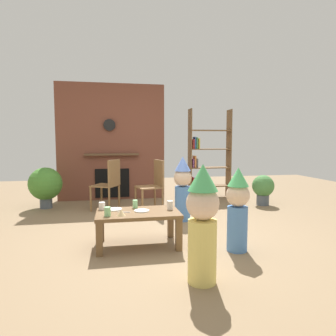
{
  "coord_description": "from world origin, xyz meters",
  "views": [
    {
      "loc": [
        -0.62,
        -3.7,
        1.22
      ],
      "look_at": [
        0.15,
        0.4,
        0.84
      ],
      "focal_mm": 31.57,
      "sensor_mm": 36.0,
      "label": 1
    }
  ],
  "objects_px": {
    "child_with_cone_hat": "(202,221)",
    "dining_chair_middle": "(154,183)",
    "paper_cup_far_left": "(102,206)",
    "bookshelf": "(206,157)",
    "dining_chair_left": "(110,182)",
    "paper_plate_front": "(114,209)",
    "child_in_pink": "(238,207)",
    "paper_plate_rear": "(142,211)",
    "child_by_the_chairs": "(183,187)",
    "paper_cup_near_left": "(108,212)",
    "birthday_cake_slice": "(121,213)",
    "potted_plant_tall": "(263,188)",
    "paper_cup_near_right": "(135,204)",
    "coffee_table": "(138,217)",
    "potted_plant_short": "(45,184)",
    "paper_cup_center": "(170,205)"
  },
  "relations": [
    {
      "from": "child_with_cone_hat",
      "to": "dining_chair_middle",
      "type": "distance_m",
      "value": 2.61
    },
    {
      "from": "paper_cup_far_left",
      "to": "child_with_cone_hat",
      "type": "relative_size",
      "value": 0.09
    },
    {
      "from": "bookshelf",
      "to": "paper_cup_far_left",
      "type": "xyz_separation_m",
      "value": [
        -2.12,
        -2.55,
        -0.42
      ]
    },
    {
      "from": "bookshelf",
      "to": "dining_chair_left",
      "type": "height_order",
      "value": "bookshelf"
    },
    {
      "from": "paper_plate_front",
      "to": "child_in_pink",
      "type": "height_order",
      "value": "child_in_pink"
    },
    {
      "from": "paper_cup_far_left",
      "to": "paper_plate_rear",
      "type": "height_order",
      "value": "paper_cup_far_left"
    },
    {
      "from": "child_with_cone_hat",
      "to": "child_by_the_chairs",
      "type": "relative_size",
      "value": 1.04
    },
    {
      "from": "paper_cup_near_left",
      "to": "birthday_cake_slice",
      "type": "bearing_deg",
      "value": -7.12
    },
    {
      "from": "dining_chair_middle",
      "to": "potted_plant_tall",
      "type": "height_order",
      "value": "dining_chair_middle"
    },
    {
      "from": "birthday_cake_slice",
      "to": "dining_chair_left",
      "type": "xyz_separation_m",
      "value": [
        -0.14,
        2.03,
        0.07
      ]
    },
    {
      "from": "paper_cup_near_left",
      "to": "paper_cup_far_left",
      "type": "xyz_separation_m",
      "value": [
        -0.07,
        0.33,
        -0.01
      ]
    },
    {
      "from": "paper_cup_far_left",
      "to": "paper_cup_near_right",
      "type": "bearing_deg",
      "value": 1.42
    },
    {
      "from": "paper_plate_front",
      "to": "dining_chair_middle",
      "type": "bearing_deg",
      "value": 65.15
    },
    {
      "from": "paper_cup_near_left",
      "to": "paper_plate_rear",
      "type": "xyz_separation_m",
      "value": [
        0.39,
        0.16,
        -0.04
      ]
    },
    {
      "from": "bookshelf",
      "to": "child_by_the_chairs",
      "type": "height_order",
      "value": "bookshelf"
    },
    {
      "from": "coffee_table",
      "to": "paper_cup_near_left",
      "type": "xyz_separation_m",
      "value": [
        -0.34,
        -0.15,
        0.12
      ]
    },
    {
      "from": "birthday_cake_slice",
      "to": "dining_chair_middle",
      "type": "relative_size",
      "value": 0.11
    },
    {
      "from": "coffee_table",
      "to": "dining_chair_left",
      "type": "relative_size",
      "value": 1.06
    },
    {
      "from": "dining_chair_middle",
      "to": "potted_plant_tall",
      "type": "distance_m",
      "value": 2.14
    },
    {
      "from": "birthday_cake_slice",
      "to": "child_by_the_chairs",
      "type": "height_order",
      "value": "child_by_the_chairs"
    },
    {
      "from": "paper_plate_rear",
      "to": "birthday_cake_slice",
      "type": "bearing_deg",
      "value": -144.18
    },
    {
      "from": "paper_plate_front",
      "to": "dining_chair_middle",
      "type": "height_order",
      "value": "dining_chair_middle"
    },
    {
      "from": "child_with_cone_hat",
      "to": "potted_plant_short",
      "type": "height_order",
      "value": "child_with_cone_hat"
    },
    {
      "from": "coffee_table",
      "to": "dining_chair_middle",
      "type": "height_order",
      "value": "dining_chair_middle"
    },
    {
      "from": "dining_chair_left",
      "to": "potted_plant_tall",
      "type": "xyz_separation_m",
      "value": [
        2.88,
        -0.08,
        -0.18
      ]
    },
    {
      "from": "dining_chair_left",
      "to": "child_by_the_chairs",
      "type": "bearing_deg",
      "value": 169.91
    },
    {
      "from": "child_with_cone_hat",
      "to": "child_in_pink",
      "type": "relative_size",
      "value": 1.1
    },
    {
      "from": "paper_cup_far_left",
      "to": "paper_plate_rear",
      "type": "relative_size",
      "value": 0.5
    },
    {
      "from": "child_in_pink",
      "to": "child_by_the_chairs",
      "type": "relative_size",
      "value": 0.95
    },
    {
      "from": "paper_cup_near_left",
      "to": "child_by_the_chairs",
      "type": "bearing_deg",
      "value": 45.54
    },
    {
      "from": "dining_chair_left",
      "to": "potted_plant_tall",
      "type": "distance_m",
      "value": 2.89
    },
    {
      "from": "coffee_table",
      "to": "dining_chair_left",
      "type": "distance_m",
      "value": 1.9
    },
    {
      "from": "birthday_cake_slice",
      "to": "child_by_the_chairs",
      "type": "distance_m",
      "value": 1.5
    },
    {
      "from": "paper_cup_center",
      "to": "dining_chair_middle",
      "type": "distance_m",
      "value": 1.57
    },
    {
      "from": "paper_cup_center",
      "to": "potted_plant_tall",
      "type": "relative_size",
      "value": 0.18
    },
    {
      "from": "bookshelf",
      "to": "potted_plant_short",
      "type": "xyz_separation_m",
      "value": [
        -3.19,
        -0.47,
        -0.44
      ]
    },
    {
      "from": "bookshelf",
      "to": "child_with_cone_hat",
      "type": "relative_size",
      "value": 1.85
    },
    {
      "from": "child_by_the_chairs",
      "to": "paper_plate_front",
      "type": "bearing_deg",
      "value": -12.97
    },
    {
      "from": "paper_cup_far_left",
      "to": "dining_chair_middle",
      "type": "bearing_deg",
      "value": 59.94
    },
    {
      "from": "bookshelf",
      "to": "paper_cup_center",
      "type": "distance_m",
      "value": 3.03
    },
    {
      "from": "paper_cup_center",
      "to": "dining_chair_left",
      "type": "xyz_separation_m",
      "value": [
        -0.73,
        1.83,
        0.05
      ]
    },
    {
      "from": "paper_cup_near_left",
      "to": "paper_cup_near_right",
      "type": "relative_size",
      "value": 1.02
    },
    {
      "from": "birthday_cake_slice",
      "to": "coffee_table",
      "type": "bearing_deg",
      "value": 39.95
    },
    {
      "from": "paper_cup_far_left",
      "to": "birthday_cake_slice",
      "type": "relative_size",
      "value": 0.88
    },
    {
      "from": "bookshelf",
      "to": "potted_plant_tall",
      "type": "xyz_separation_m",
      "value": [
        0.84,
        -0.95,
        -0.54
      ]
    },
    {
      "from": "child_with_cone_hat",
      "to": "dining_chair_left",
      "type": "relative_size",
      "value": 1.14
    },
    {
      "from": "child_with_cone_hat",
      "to": "paper_plate_rear",
      "type": "bearing_deg",
      "value": -2.32
    },
    {
      "from": "coffee_table",
      "to": "child_by_the_chairs",
      "type": "relative_size",
      "value": 0.97
    },
    {
      "from": "paper_cup_near_right",
      "to": "potted_plant_short",
      "type": "distance_m",
      "value": 2.54
    },
    {
      "from": "child_in_pink",
      "to": "dining_chair_left",
      "type": "distance_m",
      "value": 2.64
    }
  ]
}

